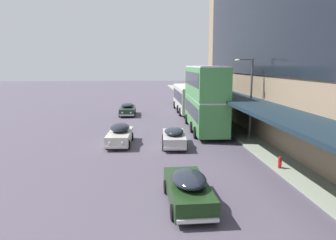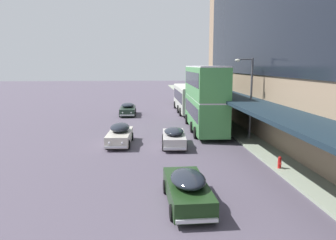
{
  "view_description": "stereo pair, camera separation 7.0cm",
  "coord_description": "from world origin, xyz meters",
  "px_view_note": "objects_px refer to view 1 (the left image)",
  "views": [
    {
      "loc": [
        -1.55,
        -7.08,
        6.04
      ],
      "look_at": [
        0.5,
        18.69,
        1.68
      ],
      "focal_mm": 35.0,
      "sensor_mm": 36.0,
      "label": 1
    },
    {
      "loc": [
        -1.48,
        -7.08,
        6.04
      ],
      "look_at": [
        0.5,
        18.69,
        1.68
      ],
      "focal_mm": 35.0,
      "sensor_mm": 36.0,
      "label": 2
    }
  ],
  "objects_px": {
    "transit_bus_kerbside_rear": "(205,96)",
    "sedan_far_back": "(181,99)",
    "fire_hydrant": "(280,162)",
    "street_lamp": "(249,92)",
    "transit_bus_kerbside_front": "(187,97)",
    "sedan_trailing_mid": "(120,134)",
    "sedan_second_mid": "(174,137)",
    "sedan_oncoming_front": "(128,109)",
    "sedan_lead_near": "(188,188)"
  },
  "relations": [
    {
      "from": "sedan_trailing_mid",
      "to": "sedan_lead_near",
      "type": "bearing_deg",
      "value": -72.14
    },
    {
      "from": "street_lamp",
      "to": "sedan_trailing_mid",
      "type": "bearing_deg",
      "value": -176.66
    },
    {
      "from": "sedan_oncoming_front",
      "to": "fire_hydrant",
      "type": "distance_m",
      "value": 24.07
    },
    {
      "from": "sedan_second_mid",
      "to": "fire_hydrant",
      "type": "height_order",
      "value": "sedan_second_mid"
    },
    {
      "from": "sedan_lead_near",
      "to": "sedan_trailing_mid",
      "type": "distance_m",
      "value": 11.97
    },
    {
      "from": "sedan_lead_near",
      "to": "transit_bus_kerbside_front",
      "type": "bearing_deg",
      "value": 82.24
    },
    {
      "from": "sedan_second_mid",
      "to": "street_lamp",
      "type": "height_order",
      "value": "street_lamp"
    },
    {
      "from": "transit_bus_kerbside_front",
      "to": "sedan_trailing_mid",
      "type": "xyz_separation_m",
      "value": [
        -7.55,
        -17.06,
        -1.14
      ]
    },
    {
      "from": "sedan_far_back",
      "to": "street_lamp",
      "type": "xyz_separation_m",
      "value": [
        2.46,
        -25.1,
        3.17
      ]
    },
    {
      "from": "transit_bus_kerbside_front",
      "to": "fire_hydrant",
      "type": "bearing_deg",
      "value": -85.12
    },
    {
      "from": "sedan_trailing_mid",
      "to": "fire_hydrant",
      "type": "distance_m",
      "value": 11.97
    },
    {
      "from": "transit_bus_kerbside_front",
      "to": "sedan_far_back",
      "type": "height_order",
      "value": "transit_bus_kerbside_front"
    },
    {
      "from": "sedan_far_back",
      "to": "sedan_second_mid",
      "type": "relative_size",
      "value": 0.99
    },
    {
      "from": "transit_bus_kerbside_rear",
      "to": "fire_hydrant",
      "type": "xyz_separation_m",
      "value": [
        2.17,
        -11.91,
        -2.71
      ]
    },
    {
      "from": "transit_bus_kerbside_rear",
      "to": "street_lamp",
      "type": "bearing_deg",
      "value": -56.61
    },
    {
      "from": "sedan_oncoming_front",
      "to": "transit_bus_kerbside_front",
      "type": "bearing_deg",
      "value": 15.76
    },
    {
      "from": "sedan_oncoming_front",
      "to": "street_lamp",
      "type": "xyz_separation_m",
      "value": [
        10.25,
        -14.32,
        3.18
      ]
    },
    {
      "from": "sedan_far_back",
      "to": "sedan_lead_near",
      "type": "relative_size",
      "value": 0.94
    },
    {
      "from": "sedan_lead_near",
      "to": "fire_hydrant",
      "type": "relative_size",
      "value": 6.76
    },
    {
      "from": "transit_bus_kerbside_rear",
      "to": "sedan_far_back",
      "type": "bearing_deg",
      "value": 89.2
    },
    {
      "from": "transit_bus_kerbside_front",
      "to": "sedan_oncoming_front",
      "type": "distance_m",
      "value": 7.98
    },
    {
      "from": "sedan_far_back",
      "to": "sedan_second_mid",
      "type": "distance_m",
      "value": 26.9
    },
    {
      "from": "fire_hydrant",
      "to": "sedan_trailing_mid",
      "type": "bearing_deg",
      "value": 143.45
    },
    {
      "from": "transit_bus_kerbside_rear",
      "to": "sedan_far_back",
      "type": "height_order",
      "value": "transit_bus_kerbside_rear"
    },
    {
      "from": "sedan_trailing_mid",
      "to": "sedan_second_mid",
      "type": "relative_size",
      "value": 1.05
    },
    {
      "from": "transit_bus_kerbside_rear",
      "to": "street_lamp",
      "type": "relative_size",
      "value": 1.66
    },
    {
      "from": "fire_hydrant",
      "to": "transit_bus_kerbside_rear",
      "type": "bearing_deg",
      "value": 100.33
    },
    {
      "from": "sedan_oncoming_front",
      "to": "sedan_second_mid",
      "type": "bearing_deg",
      "value": -75.43
    },
    {
      "from": "transit_bus_kerbside_rear",
      "to": "sedan_trailing_mid",
      "type": "bearing_deg",
      "value": -147.32
    },
    {
      "from": "sedan_trailing_mid",
      "to": "sedan_oncoming_front",
      "type": "bearing_deg",
      "value": 90.18
    },
    {
      "from": "sedan_oncoming_front",
      "to": "fire_hydrant",
      "type": "relative_size",
      "value": 7.06
    },
    {
      "from": "street_lamp",
      "to": "fire_hydrant",
      "type": "relative_size",
      "value": 9.17
    },
    {
      "from": "sedan_trailing_mid",
      "to": "sedan_oncoming_front",
      "type": "height_order",
      "value": "sedan_trailing_mid"
    },
    {
      "from": "sedan_second_mid",
      "to": "sedan_lead_near",
      "type": "bearing_deg",
      "value": -92.23
    },
    {
      "from": "sedan_far_back",
      "to": "sedan_lead_near",
      "type": "xyz_separation_m",
      "value": [
        -4.07,
        -37.09,
        0.02
      ]
    },
    {
      "from": "sedan_trailing_mid",
      "to": "transit_bus_kerbside_front",
      "type": "bearing_deg",
      "value": 66.13
    },
    {
      "from": "sedan_lead_near",
      "to": "street_lamp",
      "type": "relative_size",
      "value": 0.74
    },
    {
      "from": "street_lamp",
      "to": "fire_hydrant",
      "type": "distance_m",
      "value": 8.47
    },
    {
      "from": "sedan_oncoming_front",
      "to": "fire_hydrant",
      "type": "bearing_deg",
      "value": -66.33
    },
    {
      "from": "sedan_trailing_mid",
      "to": "fire_hydrant",
      "type": "xyz_separation_m",
      "value": [
        9.62,
        -7.13,
        -0.3
      ]
    },
    {
      "from": "transit_bus_kerbside_rear",
      "to": "sedan_far_back",
      "type": "distance_m",
      "value": 21.06
    },
    {
      "from": "sedan_lead_near",
      "to": "transit_bus_kerbside_rear",
      "type": "bearing_deg",
      "value": 76.85
    },
    {
      "from": "sedan_oncoming_front",
      "to": "street_lamp",
      "type": "distance_m",
      "value": 17.89
    },
    {
      "from": "sedan_trailing_mid",
      "to": "sedan_second_mid",
      "type": "xyz_separation_m",
      "value": [
        4.08,
        -0.95,
        -0.07
      ]
    },
    {
      "from": "transit_bus_kerbside_rear",
      "to": "fire_hydrant",
      "type": "distance_m",
      "value": 12.4
    },
    {
      "from": "sedan_second_mid",
      "to": "sedan_oncoming_front",
      "type": "bearing_deg",
      "value": 104.57
    },
    {
      "from": "sedan_oncoming_front",
      "to": "street_lamp",
      "type": "relative_size",
      "value": 0.77
    },
    {
      "from": "transit_bus_kerbside_rear",
      "to": "sedan_far_back",
      "type": "xyz_separation_m",
      "value": [
        0.29,
        20.91,
        -2.46
      ]
    },
    {
      "from": "transit_bus_kerbside_front",
      "to": "sedan_second_mid",
      "type": "height_order",
      "value": "transit_bus_kerbside_front"
    },
    {
      "from": "sedan_far_back",
      "to": "street_lamp",
      "type": "height_order",
      "value": "street_lamp"
    }
  ]
}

